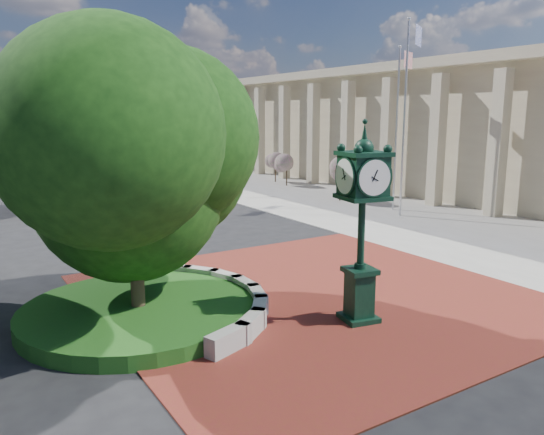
{
  "coord_description": "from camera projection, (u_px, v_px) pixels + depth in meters",
  "views": [
    {
      "loc": [
        -9.08,
        -13.06,
        5.33
      ],
      "look_at": [
        0.1,
        1.5,
        1.97
      ],
      "focal_mm": 35.0,
      "sensor_mm": 36.0,
      "label": 1
    }
  ],
  "objects": [
    {
      "name": "shrub_mid",
      "position": [
        287.0,
        165.0,
        39.67
      ],
      "size": [
        1.2,
        1.2,
        2.2
      ],
      "color": "#38281C",
      "rests_on": "ground"
    },
    {
      "name": "flagpole_a",
      "position": [
        397.0,
        128.0,
        29.12
      ],
      "size": [
        1.35,
        0.55,
        8.97
      ],
      "color": "silver",
      "rests_on": "ground"
    },
    {
      "name": "shrub_far",
      "position": [
        275.0,
        162.0,
        41.92
      ],
      "size": [
        1.2,
        1.2,
        2.2
      ],
      "color": "#38281C",
      "rests_on": "ground"
    },
    {
      "name": "sidewalk",
      "position": [
        414.0,
        200.0,
        33.29
      ],
      "size": [
        20.0,
        50.0,
        0.04
      ],
      "primitive_type": "cube",
      "color": "#9E9B93",
      "rests_on": "ground"
    },
    {
      "name": "ground",
      "position": [
        295.0,
        287.0,
        16.62
      ],
      "size": [
        200.0,
        200.0,
        0.0
      ],
      "primitive_type": "plane",
      "color": "black",
      "rests_on": "ground"
    },
    {
      "name": "grass_bed",
      "position": [
        139.0,
        312.0,
        13.97
      ],
      "size": [
        6.1,
        6.1,
        0.4
      ],
      "primitive_type": "cylinder",
      "color": "#174814",
      "rests_on": "ground"
    },
    {
      "name": "civic_building",
      "position": [
        470.0,
        128.0,
        38.11
      ],
      "size": [
        17.35,
        44.0,
        8.6
      ],
      "color": "tan",
      "rests_on": "ground"
    },
    {
      "name": "shrub_near",
      "position": [
        340.0,
        176.0,
        32.75
      ],
      "size": [
        1.2,
        1.2,
        2.2
      ],
      "color": "#38281C",
      "rests_on": "ground"
    },
    {
      "name": "planter_wall",
      "position": [
        217.0,
        294.0,
        15.15
      ],
      "size": [
        2.96,
        6.77,
        0.54
      ],
      "color": "#9E9B93",
      "rests_on": "ground"
    },
    {
      "name": "overpass",
      "position": [
        7.0,
        105.0,
        73.38
      ],
      "size": [
        90.0,
        12.0,
        7.5
      ],
      "color": "#9E9B93",
      "rests_on": "ground"
    },
    {
      "name": "tree_planter",
      "position": [
        132.0,
        179.0,
        13.29
      ],
      "size": [
        5.2,
        5.2,
        6.33
      ],
      "color": "#38281C",
      "rests_on": "ground"
    },
    {
      "name": "parked_car",
      "position": [
        101.0,
        164.0,
        48.22
      ],
      "size": [
        3.28,
        5.26,
        1.67
      ],
      "primitive_type": "imported",
      "rotation": [
        0.0,
        0.0,
        -0.29
      ],
      "color": "#530B18",
      "rests_on": "ground"
    },
    {
      "name": "plaza",
      "position": [
        314.0,
        295.0,
        15.79
      ],
      "size": [
        12.0,
        12.0,
        0.04
      ],
      "primitive_type": "cube",
      "color": "maroon",
      "rests_on": "ground"
    },
    {
      "name": "street_lamp_far",
      "position": [
        4.0,
        109.0,
        47.82
      ],
      "size": [
        2.22,
        0.36,
        9.87
      ],
      "color": "slate",
      "rests_on": "ground"
    },
    {
      "name": "tree_street",
      "position": [
        47.0,
        153.0,
        28.85
      ],
      "size": [
        4.4,
        4.4,
        5.45
      ],
      "color": "#38281C",
      "rests_on": "ground"
    },
    {
      "name": "street_lamp_near",
      "position": [
        114.0,
        117.0,
        38.02
      ],
      "size": [
        1.91,
        0.74,
        8.72
      ],
      "color": "slate",
      "rests_on": "ground"
    },
    {
      "name": "flagpole_b",
      "position": [
        404.0,
        118.0,
        27.17
      ],
      "size": [
        1.47,
        0.77,
        10.06
      ],
      "color": "silver",
      "rests_on": "ground"
    },
    {
      "name": "post_clock",
      "position": [
        362.0,
        216.0,
        13.33
      ],
      "size": [
        1.22,
        1.22,
        5.13
      ],
      "color": "black",
      "rests_on": "ground"
    }
  ]
}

